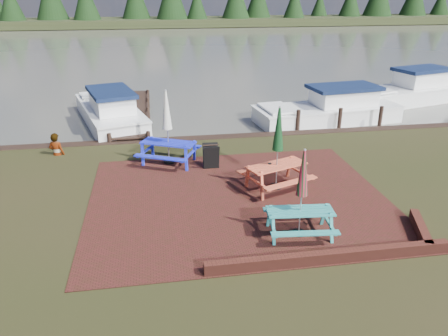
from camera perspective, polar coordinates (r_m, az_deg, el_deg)
name	(u,v)px	position (r m, az deg, el deg)	size (l,w,h in m)	color
ground	(245,215)	(12.53, 2.79, -6.12)	(120.00, 120.00, 0.00)	black
paving	(239,199)	(13.39, 1.91, -4.05)	(9.00, 7.50, 0.02)	#3A1A12
brick_wall	(353,250)	(11.14, 16.50, -10.27)	(6.21, 1.79, 0.30)	#4C1E16
water	(174,48)	(48.16, -6.61, 15.36)	(120.00, 60.00, 0.02)	#48463D
far_treeline	(163,4)	(76.81, -8.00, 20.44)	(120.00, 10.00, 8.10)	black
picnic_table_teal	(301,207)	(11.35, 9.98, -4.98)	(1.85, 1.68, 2.37)	teal
picnic_table_red	(277,161)	(13.83, 6.94, 0.91)	(2.42, 2.29, 2.68)	#D95737
picnic_table_blue	(168,139)	(15.87, -7.33, 3.80)	(2.51, 2.41, 2.70)	#1C28D5
chalkboard	(211,156)	(15.46, -1.71, 1.55)	(0.55, 0.52, 0.89)	black
jetty	(132,112)	(22.81, -11.89, 7.17)	(1.76, 9.08, 1.00)	black
boat_jetty	(110,112)	(21.94, -14.62, 7.05)	(4.06, 7.17, 1.97)	white
boat_near	(330,110)	(22.23, 13.66, 7.31)	(7.36, 3.32, 1.92)	white
boat_far	(411,91)	(27.62, 23.28, 9.17)	(7.16, 4.07, 2.11)	white
person	(54,134)	(17.81, -21.31, 4.21)	(0.62, 0.41, 1.71)	gray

